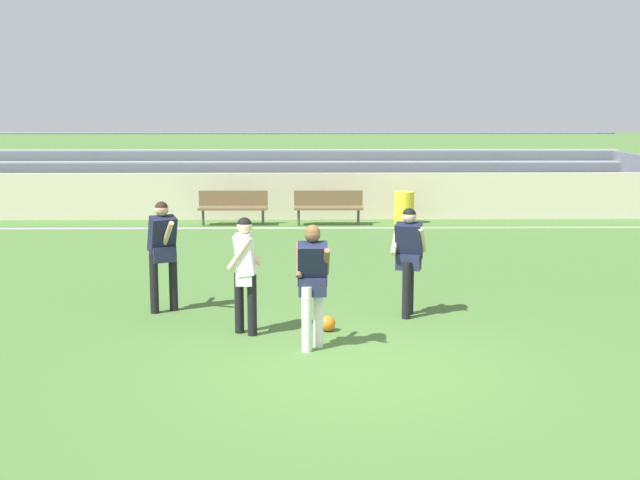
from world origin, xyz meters
name	(u,v)px	position (x,y,z in m)	size (l,w,h in m)	color
ground_plane	(354,368)	(0.00, 0.00, 0.00)	(160.00, 160.00, 0.00)	#477033
field_line_sideline	(329,228)	(0.00, 11.59, 0.00)	(44.00, 0.12, 0.01)	white
sideline_wall	(328,196)	(0.00, 13.26, 0.64)	(48.00, 0.16, 1.27)	beige
bleacher_stand	(265,178)	(-1.86, 15.87, 0.92)	(22.44, 3.22, 2.23)	#9EA3AD
bench_near_wall_gap	(328,204)	(-0.01, 12.12, 0.55)	(1.80, 0.40, 0.90)	brown
bench_far_right	(233,204)	(-2.50, 12.12, 0.55)	(1.80, 0.40, 0.90)	brown
trash_bin	(404,208)	(2.00, 12.33, 0.43)	(0.52, 0.52, 0.86)	yellow
player_white_wide_right	(245,265)	(-1.42, 1.57, 0.97)	(0.47, 0.46, 1.64)	black
player_dark_challenging	(312,276)	(-0.49, 0.83, 0.97)	(0.44, 0.58, 1.64)	white
player_dark_pressing_high	(163,246)	(-2.76, 2.86, 1.02)	(0.51, 0.74, 1.71)	black
player_dark_trailing_run	(409,253)	(0.95, 2.52, 0.98)	(0.58, 0.47, 1.64)	black
soccer_ball	(328,324)	(-0.27, 1.70, 0.11)	(0.22, 0.22, 0.22)	orange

